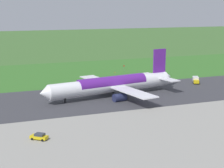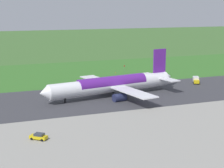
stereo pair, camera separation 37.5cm
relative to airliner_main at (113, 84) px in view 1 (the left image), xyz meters
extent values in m
plane|color=#3D662D|center=(-9.77, 0.07, -4.35)|extent=(800.00, 800.00, 0.00)
cube|color=#38383D|center=(-9.77, 0.07, -4.32)|extent=(600.00, 38.72, 0.06)
cube|color=#346B27|center=(-9.77, -47.46, -4.33)|extent=(600.00, 80.00, 0.04)
cylinder|color=white|center=(0.37, 0.07, -0.15)|extent=(48.18, 13.36, 5.20)
cone|color=white|center=(25.49, 4.44, -0.15)|extent=(3.80, 5.38, 4.94)
cone|color=white|center=(-24.45, -4.26, 0.45)|extent=(4.21, 4.96, 4.42)
cube|color=#591E8C|center=(-20.43, -3.56, 6.95)|extent=(5.60, 1.45, 9.00)
cube|color=white|center=(-21.38, 1.86, 0.65)|extent=(5.49, 9.55, 0.36)
cube|color=white|center=(-19.49, -8.98, 0.65)|extent=(5.49, 9.55, 0.36)
cube|color=white|center=(-2.50, 10.73, -0.55)|extent=(9.69, 22.70, 0.35)
cube|color=white|center=(1.28, -10.94, -0.55)|extent=(9.69, 22.70, 0.35)
cylinder|color=#23284C|center=(0.56, 7.71, -3.03)|extent=(4.91, 3.53, 2.80)
cylinder|color=#23284C|center=(3.14, -7.07, -3.03)|extent=(4.91, 3.53, 2.80)
cylinder|color=black|center=(18.34, 3.20, -2.64)|extent=(0.70, 0.70, 3.42)
cylinder|color=black|center=(-3.27, 3.49, -2.64)|extent=(0.70, 0.70, 3.42)
cylinder|color=black|center=(-1.90, -4.39, -2.64)|extent=(0.70, 0.70, 3.42)
cylinder|color=#591E8C|center=(0.37, 0.07, 0.37)|extent=(26.91, 9.68, 5.23)
cube|color=gold|center=(32.79, 35.17, -3.66)|extent=(4.37, 4.09, 0.75)
cube|color=#2D333D|center=(32.64, 35.30, -3.01)|extent=(2.78, 2.72, 0.55)
cylinder|color=black|center=(34.41, 34.92, -4.03)|extent=(0.63, 0.58, 0.64)
cylinder|color=black|center=(33.31, 33.62, -4.03)|extent=(0.63, 0.58, 0.64)
cylinder|color=black|center=(32.27, 36.72, -4.03)|extent=(0.63, 0.58, 0.64)
cylinder|color=black|center=(31.17, 35.43, -4.03)|extent=(0.63, 0.58, 0.64)
cube|color=gold|center=(-39.92, -7.23, -3.25)|extent=(2.96, 2.96, 1.30)
cube|color=silver|center=(-41.20, -9.72, -2.80)|extent=(3.79, 4.43, 2.20)
cylinder|color=black|center=(-40.80, -6.78, -3.90)|extent=(0.68, 0.94, 0.90)
cylinder|color=black|center=(-39.03, -7.69, -3.90)|extent=(0.68, 0.94, 0.90)
cylinder|color=black|center=(-42.36, -9.80, -3.90)|extent=(0.68, 0.94, 0.90)
cylinder|color=black|center=(-40.59, -10.71, -3.90)|extent=(0.68, 0.94, 0.90)
cylinder|color=slate|center=(-24.53, -47.69, -3.19)|extent=(0.10, 0.10, 2.33)
cube|color=red|center=(-24.53, -47.71, -1.73)|extent=(0.60, 0.04, 0.60)
cone|color=orange|center=(-18.26, -43.99, -4.08)|extent=(0.40, 0.40, 0.55)
camera|label=1|loc=(46.93, 120.24, 26.84)|focal=59.39mm
camera|label=2|loc=(46.59, 120.38, 26.84)|focal=59.39mm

